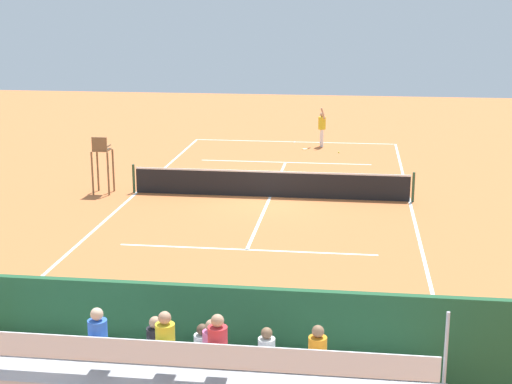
% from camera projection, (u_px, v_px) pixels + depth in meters
% --- Properties ---
extents(ground_plane, '(60.00, 60.00, 0.00)m').
position_uv_depth(ground_plane, '(270.00, 197.00, 27.84)').
color(ground_plane, '#C66B38').
extents(court_line_markings, '(10.10, 22.20, 0.01)m').
position_uv_depth(court_line_markings, '(270.00, 197.00, 27.88)').
color(court_line_markings, white).
rests_on(court_line_markings, ground).
extents(tennis_net, '(10.30, 0.10, 1.07)m').
position_uv_depth(tennis_net, '(270.00, 184.00, 27.72)').
color(tennis_net, black).
rests_on(tennis_net, ground).
extents(backdrop_wall, '(18.00, 0.16, 2.00)m').
position_uv_depth(backdrop_wall, '(186.00, 335.00, 14.14)').
color(backdrop_wall, '#235633').
rests_on(backdrop_wall, ground).
extents(bleacher_stand, '(9.06, 2.40, 2.48)m').
position_uv_depth(bleacher_stand, '(167.00, 371.00, 12.83)').
color(bleacher_stand, '#B2B2B7').
rests_on(bleacher_stand, ground).
extents(umpire_chair, '(0.67, 0.67, 2.14)m').
position_uv_depth(umpire_chair, '(102.00, 159.00, 28.05)').
color(umpire_chair, brown).
rests_on(umpire_chair, ground).
extents(courtside_bench, '(1.80, 0.40, 0.93)m').
position_uv_depth(courtside_bench, '(324.00, 348.00, 14.64)').
color(courtside_bench, '#234C2D').
rests_on(courtside_bench, ground).
extents(equipment_bag, '(0.90, 0.36, 0.36)m').
position_uv_depth(equipment_bag, '(247.00, 364.00, 14.79)').
color(equipment_bag, black).
rests_on(equipment_bag, ground).
extents(tennis_player, '(0.42, 0.55, 1.93)m').
position_uv_depth(tennis_player, '(322.00, 126.00, 36.97)').
color(tennis_player, white).
rests_on(tennis_player, ground).
extents(tennis_racket, '(0.47, 0.55, 0.03)m').
position_uv_depth(tennis_racket, '(305.00, 149.00, 36.56)').
color(tennis_racket, black).
rests_on(tennis_racket, ground).
extents(tennis_ball_near, '(0.07, 0.07, 0.07)m').
position_uv_depth(tennis_ball_near, '(339.00, 152.00, 35.66)').
color(tennis_ball_near, '#CCDB33').
rests_on(tennis_ball_near, ground).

